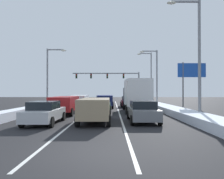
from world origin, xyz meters
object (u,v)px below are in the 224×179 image
object	(u,v)px
sedan_gray_right_lane_nearest	(143,111)
street_lamp_left_mid	(50,72)
street_lamp_right_near	(195,49)
street_lamp_right_far	(150,73)
suv_white_left_lane_third	(79,100)
traffic_light_gantry	(114,78)
sedan_green_center_lane_second	(101,105)
sedan_silver_left_lane_nearest	(45,112)
street_lamp_right_mid	(155,73)
sedan_maroon_right_lane_third	(128,101)
suv_red_left_lane_second	(65,104)
suv_navy_center_lane_third	(105,100)
roadside_sign_right	(192,75)
box_truck_right_lane_second	(136,94)
suv_tan_center_lane_nearest	(95,108)

from	to	relation	value
sedan_gray_right_lane_nearest	street_lamp_left_mid	world-z (taller)	street_lamp_left_mid
street_lamp_right_near	street_lamp_right_far	size ratio (longest dim) A/B	1.01
suv_white_left_lane_third	traffic_light_gantry	bearing A→B (deg)	75.31
sedan_green_center_lane_second	suv_white_left_lane_third	xyz separation A→B (m)	(-3.10, 5.93, 0.25)
street_lamp_right_near	sedan_silver_left_lane_nearest	bearing A→B (deg)	-167.57
sedan_green_center_lane_second	street_lamp_right_mid	bearing A→B (deg)	54.02
traffic_light_gantry	suv_white_left_lane_third	bearing A→B (deg)	-104.69
sedan_gray_right_lane_nearest	sedan_green_center_lane_second	size ratio (longest dim) A/B	1.00
sedan_maroon_right_lane_third	suv_red_left_lane_second	size ratio (longest dim) A/B	0.92
suv_navy_center_lane_third	street_lamp_right_near	world-z (taller)	street_lamp_right_near
traffic_light_gantry	sedan_gray_right_lane_nearest	bearing A→B (deg)	-86.41
sedan_silver_left_lane_nearest	roadside_sign_right	world-z (taller)	roadside_sign_right
box_truck_right_lane_second	suv_navy_center_lane_third	xyz separation A→B (m)	(-3.44, 5.61, -0.88)
suv_white_left_lane_third	sedan_gray_right_lane_nearest	bearing A→B (deg)	-62.50
suv_tan_center_lane_nearest	street_lamp_right_far	world-z (taller)	street_lamp_right_far
street_lamp_right_far	roadside_sign_right	world-z (taller)	street_lamp_right_far
sedan_maroon_right_lane_third	traffic_light_gantry	world-z (taller)	traffic_light_gantry
street_lamp_right_near	street_lamp_left_mid	distance (m)	19.28
sedan_green_center_lane_second	suv_red_left_lane_second	xyz separation A→B (m)	(-3.35, -1.36, 0.25)
suv_navy_center_lane_third	traffic_light_gantry	bearing A→B (deg)	85.80
sedan_gray_right_lane_nearest	traffic_light_gantry	distance (m)	29.87
roadside_sign_right	traffic_light_gantry	bearing A→B (deg)	113.52
suv_red_left_lane_second	suv_tan_center_lane_nearest	bearing A→B (deg)	-58.35
street_lamp_right_near	street_lamp_right_mid	bearing A→B (deg)	90.96
street_lamp_left_mid	roadside_sign_right	bearing A→B (deg)	-14.33
sedan_maroon_right_lane_third	suv_white_left_lane_third	bearing A→B (deg)	-157.72
suv_navy_center_lane_third	street_lamp_right_far	bearing A→B (deg)	54.81
suv_red_left_lane_second	sedan_gray_right_lane_nearest	bearing A→B (deg)	-36.82
suv_red_left_lane_second	roadside_sign_right	distance (m)	14.57
sedan_silver_left_lane_nearest	street_lamp_right_near	xyz separation A→B (m)	(11.07, 2.44, 4.77)
sedan_maroon_right_lane_third	sedan_silver_left_lane_nearest	bearing A→B (deg)	-113.20
sedan_gray_right_lane_nearest	street_lamp_right_near	bearing A→B (deg)	20.22
suv_white_left_lane_third	street_lamp_right_mid	xyz separation A→B (m)	(10.50, 4.25, 3.94)
sedan_gray_right_lane_nearest	sedan_maroon_right_lane_third	distance (m)	14.88
street_lamp_right_mid	street_lamp_right_near	bearing A→B (deg)	-89.04
street_lamp_right_mid	street_lamp_left_mid	bearing A→B (deg)	-169.47
sedan_gray_right_lane_nearest	street_lamp_left_mid	xyz separation A→B (m)	(-10.57, 13.78, 4.02)
street_lamp_right_far	box_truck_right_lane_second	bearing A→B (deg)	-104.55
street_lamp_right_mid	box_truck_right_lane_second	bearing A→B (deg)	-112.34
sedan_silver_left_lane_nearest	street_lamp_right_mid	world-z (taller)	street_lamp_right_mid
street_lamp_right_near	street_lamp_right_far	xyz separation A→B (m)	(0.30, 22.34, -0.06)
street_lamp_right_near	roadside_sign_right	bearing A→B (deg)	71.44
street_lamp_right_mid	roadside_sign_right	bearing A→B (deg)	-68.54
suv_red_left_lane_second	roadside_sign_right	world-z (taller)	roadside_sign_right
traffic_light_gantry	box_truck_right_lane_second	bearing A→B (deg)	-84.28
sedan_green_center_lane_second	traffic_light_gantry	size ratio (longest dim) A/B	0.32
sedan_maroon_right_lane_third	suv_navy_center_lane_third	world-z (taller)	suv_navy_center_lane_third
sedan_silver_left_lane_nearest	street_lamp_right_mid	distance (m)	20.86
sedan_gray_right_lane_nearest	street_lamp_right_mid	size ratio (longest dim) A/B	0.54
suv_navy_center_lane_third	roadside_sign_right	xyz separation A→B (m)	(10.02, -3.68, 3.00)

